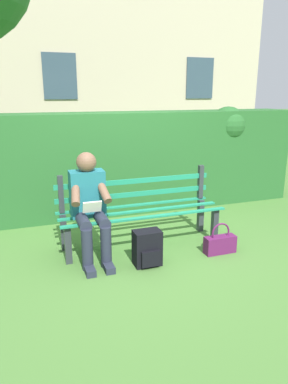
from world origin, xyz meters
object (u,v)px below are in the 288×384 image
Objects in this scene: person_seated at (90,204)px; handbag at (220,243)px; park_bench at (139,209)px; backpack at (147,248)px.

handbag is (-1.42, 0.41, -0.51)m from person_seated.
park_bench is 5.03× the size of backpack.
park_bench is at bearing -100.25° from backpack.
handbag is at bearing 164.08° from person_seated.
park_bench is 1.03m from handbag.
park_bench is 0.64m from backpack.
backpack is at bearing 79.75° from park_bench.
park_bench is at bearing -164.29° from person_seated.
person_seated is at bearing -37.34° from backpack.
park_bench reaches higher than handbag.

